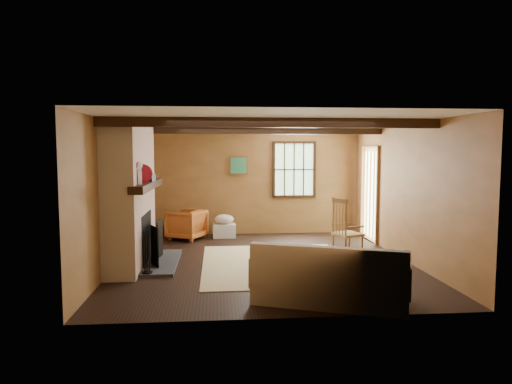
{
  "coord_description": "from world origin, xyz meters",
  "views": [
    {
      "loc": [
        -0.8,
        -7.8,
        1.91
      ],
      "look_at": [
        -0.09,
        0.4,
        1.19
      ],
      "focal_mm": 32.0,
      "sensor_mm": 36.0,
      "label": 1
    }
  ],
  "objects": [
    {
      "name": "ground",
      "position": [
        0.0,
        0.0,
        0.0
      ],
      "size": [
        5.5,
        5.5,
        0.0
      ],
      "primitive_type": "plane",
      "color": "black",
      "rests_on": "ground"
    },
    {
      "name": "laundry_basket",
      "position": [
        -0.64,
        2.34,
        0.15
      ],
      "size": [
        0.51,
        0.39,
        0.3
      ],
      "primitive_type": "cube",
      "rotation": [
        0.0,
        0.0,
        0.02
      ],
      "color": "silver",
      "rests_on": "ground"
    },
    {
      "name": "firewood_pile",
      "position": [
        -1.9,
        2.6,
        0.12
      ],
      "size": [
        0.67,
        0.12,
        0.24
      ],
      "color": "brown",
      "rests_on": "ground"
    },
    {
      "name": "armchair",
      "position": [
        -1.47,
        2.16,
        0.33
      ],
      "size": [
        0.96,
        0.96,
        0.65
      ],
      "primitive_type": "imported",
      "rotation": [
        0.0,
        0.0,
        -2.06
      ],
      "color": "#BF6026",
      "rests_on": "ground"
    },
    {
      "name": "basket_pillow",
      "position": [
        -0.64,
        2.34,
        0.41
      ],
      "size": [
        0.53,
        0.48,
        0.22
      ],
      "primitive_type": "ellipsoid",
      "rotation": [
        0.0,
        0.0,
        0.4
      ],
      "color": "beige",
      "rests_on": "laundry_basket"
    },
    {
      "name": "fireplace",
      "position": [
        -2.23,
        -0.0,
        1.1
      ],
      "size": [
        1.02,
        2.3,
        2.4
      ],
      "color": "#A64540",
      "rests_on": "ground"
    },
    {
      "name": "sofa",
      "position": [
        0.62,
        -2.25,
        0.28
      ],
      "size": [
        2.1,
        1.48,
        0.78
      ],
      "rotation": [
        0.0,
        0.0,
        -0.36
      ],
      "color": "beige",
      "rests_on": "ground"
    },
    {
      "name": "rocking_chair",
      "position": [
        1.53,
        0.21,
        0.46
      ],
      "size": [
        0.88,
        0.67,
        1.09
      ],
      "rotation": [
        0.0,
        0.0,
        1.94
      ],
      "color": "tan",
      "rests_on": "ground"
    },
    {
      "name": "rug",
      "position": [
        0.2,
        -0.2,
        0.0
      ],
      "size": [
        2.5,
        3.0,
        0.01
      ],
      "primitive_type": "cube",
      "color": "#D1C08B",
      "rests_on": "ground"
    },
    {
      "name": "room_envelope",
      "position": [
        0.22,
        0.26,
        1.63
      ],
      "size": [
        5.02,
        5.52,
        2.44
      ],
      "color": "#9E6138",
      "rests_on": "ground"
    }
  ]
}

